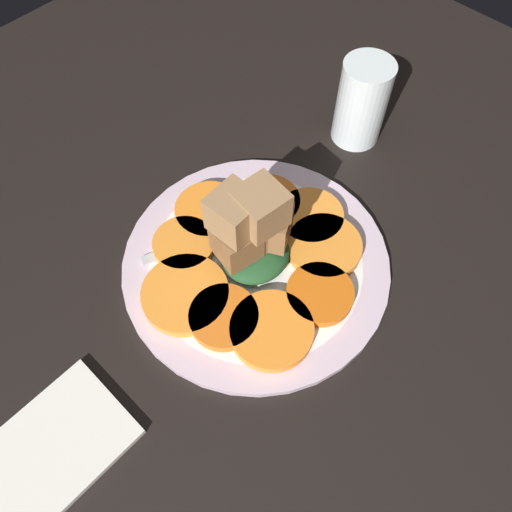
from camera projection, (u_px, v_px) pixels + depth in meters
table_slab at (256, 270)px, 58.12cm from camera, size 120.00×120.00×2.00cm
plate at (256, 263)px, 56.82cm from camera, size 30.28×30.28×1.05cm
carrot_slice_0 at (310, 217)px, 58.66cm from camera, size 7.88×7.88×1.24cm
carrot_slice_1 at (268, 202)px, 59.75cm from camera, size 7.74×7.74×1.24cm
carrot_slice_2 at (209, 211)px, 59.12cm from camera, size 8.05×8.05×1.24cm
carrot_slice_3 at (184, 244)px, 56.70cm from camera, size 7.09×7.09×1.24cm
carrot_slice_4 at (185, 294)px, 53.46cm from camera, size 9.44×9.44×1.24cm
carrot_slice_5 at (224, 317)px, 52.09cm from camera, size 7.34×7.34×1.24cm
carrot_slice_6 at (272, 330)px, 51.34cm from camera, size 8.75×8.75×1.24cm
carrot_slice_7 at (320, 294)px, 53.47cm from camera, size 7.29×7.29×1.24cm
carrot_slice_8 at (324, 247)px, 56.54cm from camera, size 8.50×8.50×1.24cm
center_pile at (252, 232)px, 51.99cm from camera, size 9.30×7.86×11.65cm
fork at (217, 232)px, 58.06cm from camera, size 16.85×7.72×0.40cm
water_glass at (362, 102)px, 62.97cm from camera, size 6.43×6.43×11.25cm
napkin at (40, 461)px, 46.09cm from camera, size 16.94×10.16×0.80cm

